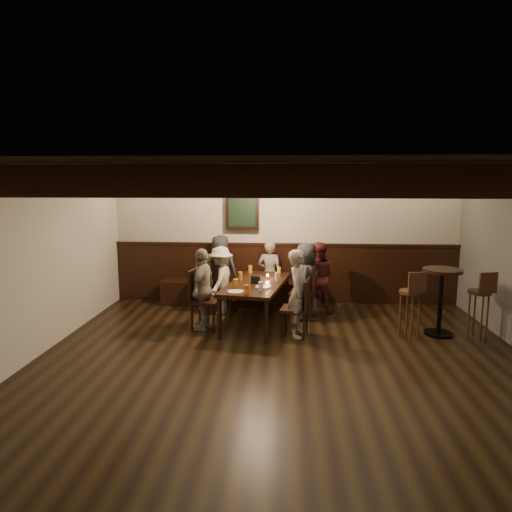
# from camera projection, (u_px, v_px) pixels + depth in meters

# --- Properties ---
(room) EXTENTS (7.00, 7.00, 7.00)m
(room) POSITION_uv_depth(u_px,v_px,m) (267.00, 257.00, 7.44)
(room) COLOR black
(room) RESTS_ON ground
(dining_table) EXTENTS (1.12, 1.94, 0.69)m
(dining_table) POSITION_uv_depth(u_px,v_px,m) (256.00, 286.00, 7.37)
(dining_table) COLOR black
(dining_table) RESTS_ON floor
(chair_left_near) EXTENTS (0.51, 0.51, 0.97)m
(chair_left_near) POSITION_uv_depth(u_px,v_px,m) (223.00, 296.00, 8.02)
(chair_left_near) COLOR black
(chair_left_near) RESTS_ON floor
(chair_left_far) EXTENTS (0.50, 0.50, 0.95)m
(chair_left_far) POSITION_uv_depth(u_px,v_px,m) (205.00, 311.00, 7.16)
(chair_left_far) COLOR black
(chair_left_far) RESTS_ON floor
(chair_right_near) EXTENTS (0.49, 0.49, 0.93)m
(chair_right_near) POSITION_uv_depth(u_px,v_px,m) (304.00, 302.00, 7.69)
(chair_right_near) COLOR black
(chair_right_near) RESTS_ON floor
(chair_right_far) EXTENTS (0.46, 0.46, 0.87)m
(chair_right_far) POSITION_uv_depth(u_px,v_px,m) (296.00, 319.00, 6.83)
(chair_right_far) COLOR black
(chair_right_far) RESTS_ON floor
(person_bench_left) EXTENTS (0.71, 0.53, 1.33)m
(person_bench_left) POSITION_uv_depth(u_px,v_px,m) (220.00, 271.00, 8.43)
(person_bench_left) COLOR #28282A
(person_bench_left) RESTS_ON floor
(person_bench_centre) EXTENTS (0.49, 0.37, 1.23)m
(person_bench_centre) POSITION_uv_depth(u_px,v_px,m) (270.00, 274.00, 8.38)
(person_bench_centre) COLOR gray
(person_bench_centre) RESTS_ON floor
(person_bench_right) EXTENTS (0.68, 0.57, 1.26)m
(person_bench_right) POSITION_uv_depth(u_px,v_px,m) (318.00, 277.00, 8.02)
(person_bench_right) COLOR maroon
(person_bench_right) RESTS_ON floor
(person_left_near) EXTENTS (0.56, 0.83, 1.19)m
(person_left_near) POSITION_uv_depth(u_px,v_px,m) (221.00, 280.00, 7.98)
(person_left_near) COLOR #B5AE99
(person_left_near) RESTS_ON floor
(person_left_far) EXTENTS (0.43, 0.79, 1.28)m
(person_left_far) POSITION_uv_depth(u_px,v_px,m) (203.00, 289.00, 7.11)
(person_left_far) COLOR gray
(person_left_far) RESTS_ON floor
(person_right_near) EXTENTS (0.51, 0.69, 1.30)m
(person_right_near) POSITION_uv_depth(u_px,v_px,m) (306.00, 281.00, 7.62)
(person_right_near) COLOR #2B2C2E
(person_right_near) RESTS_ON floor
(person_right_far) EXTENTS (0.39, 0.53, 1.32)m
(person_right_far) POSITION_uv_depth(u_px,v_px,m) (298.00, 293.00, 6.76)
(person_right_far) COLOR gray
(person_right_far) RESTS_ON floor
(pint_a) EXTENTS (0.07, 0.07, 0.14)m
(pint_a) POSITION_uv_depth(u_px,v_px,m) (250.00, 269.00, 8.08)
(pint_a) COLOR #BF7219
(pint_a) RESTS_ON dining_table
(pint_b) EXTENTS (0.07, 0.07, 0.14)m
(pint_b) POSITION_uv_depth(u_px,v_px,m) (279.00, 271.00, 7.91)
(pint_b) COLOR #BF7219
(pint_b) RESTS_ON dining_table
(pint_c) EXTENTS (0.07, 0.07, 0.14)m
(pint_c) POSITION_uv_depth(u_px,v_px,m) (240.00, 276.00, 7.51)
(pint_c) COLOR #BF7219
(pint_c) RESTS_ON dining_table
(pint_d) EXTENTS (0.07, 0.07, 0.14)m
(pint_d) POSITION_uv_depth(u_px,v_px,m) (277.00, 277.00, 7.47)
(pint_d) COLOR silver
(pint_d) RESTS_ON dining_table
(pint_e) EXTENTS (0.07, 0.07, 0.14)m
(pint_e) POSITION_uv_depth(u_px,v_px,m) (236.00, 283.00, 6.97)
(pint_e) COLOR #BF7219
(pint_e) RESTS_ON dining_table
(pint_f) EXTENTS (0.07, 0.07, 0.14)m
(pint_f) POSITION_uv_depth(u_px,v_px,m) (261.00, 286.00, 6.77)
(pint_f) COLOR silver
(pint_f) RESTS_ON dining_table
(pint_g) EXTENTS (0.07, 0.07, 0.14)m
(pint_g) POSITION_uv_depth(u_px,v_px,m) (247.00, 290.00, 6.57)
(pint_g) COLOR #BF7219
(pint_g) RESTS_ON dining_table
(plate_near) EXTENTS (0.24, 0.24, 0.01)m
(plate_near) POSITION_uv_depth(u_px,v_px,m) (235.00, 292.00, 6.72)
(plate_near) COLOR white
(plate_near) RESTS_ON dining_table
(plate_far) EXTENTS (0.24, 0.24, 0.01)m
(plate_far) POSITION_uv_depth(u_px,v_px,m) (263.00, 287.00, 7.03)
(plate_far) COLOR white
(plate_far) RESTS_ON dining_table
(condiment_caddy) EXTENTS (0.15, 0.10, 0.12)m
(condiment_caddy) POSITION_uv_depth(u_px,v_px,m) (256.00, 279.00, 7.30)
(condiment_caddy) COLOR black
(condiment_caddy) RESTS_ON dining_table
(candle) EXTENTS (0.05, 0.05, 0.05)m
(candle) POSITION_uv_depth(u_px,v_px,m) (268.00, 277.00, 7.62)
(candle) COLOR beige
(candle) RESTS_ON dining_table
(high_top_table) EXTENTS (0.57, 0.57, 1.02)m
(high_top_table) POSITION_uv_depth(u_px,v_px,m) (441.00, 292.00, 6.82)
(high_top_table) COLOR black
(high_top_table) RESTS_ON floor
(bar_stool_left) EXTENTS (0.35, 0.37, 1.03)m
(bar_stool_left) POSITION_uv_depth(u_px,v_px,m) (410.00, 313.00, 6.69)
(bar_stool_left) COLOR #372311
(bar_stool_left) RESTS_ON floor
(bar_stool_right) EXTENTS (0.35, 0.36, 1.03)m
(bar_stool_right) POSITION_uv_depth(u_px,v_px,m) (478.00, 314.00, 6.68)
(bar_stool_right) COLOR #372311
(bar_stool_right) RESTS_ON floor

